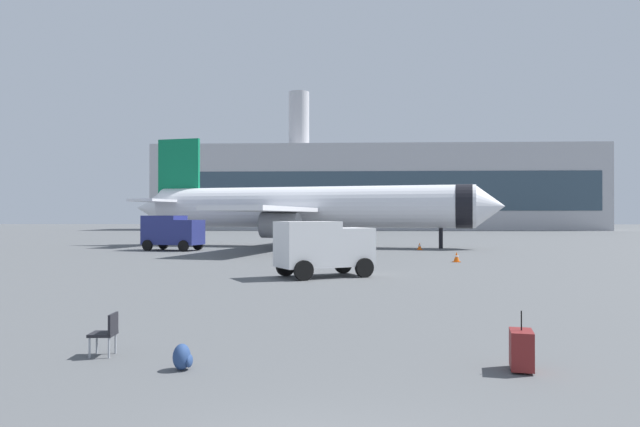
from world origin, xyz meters
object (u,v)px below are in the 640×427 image
Objects in this scene: traveller_backpack at (183,357)px; rolling_suitcase at (521,349)px; safety_cone_mid at (457,257)px; airplane_at_gate at (307,207)px; gate_chair at (107,331)px; cargo_van at (323,246)px; safety_cone_near at (420,246)px; service_truck at (172,231)px.

rolling_suitcase is at bearing 1.82° from traveller_backpack.
rolling_suitcase reaches higher than safety_cone_mid.
airplane_at_gate is 56.23× the size of safety_cone_mid.
safety_cone_mid is at bearing -59.27° from airplane_at_gate.
gate_chair is (-1.84, 0.99, 0.27)m from traveller_backpack.
airplane_at_gate is at bearing 95.32° from cargo_van.
rolling_suitcase is (-3.12, -38.00, 0.09)m from safety_cone_near.
cargo_van is 7.64× the size of safety_cone_mid.
safety_cone_near is 12.84m from safety_cone_mid.
safety_cone_mid is (0.59, -12.83, 0.01)m from safety_cone_near.
traveller_backpack is 2.11m from gate_chair.
safety_cone_mid is (21.23, -11.22, -1.30)m from service_truck.
safety_cone_mid is 0.57× the size of rolling_suitcase.
service_truck is 40.40m from rolling_suitcase.
safety_cone_near is 39.32m from traveller_backpack.
airplane_at_gate is at bearing 154.48° from safety_cone_near.
service_truck is at bearing 123.23° from cargo_van.
safety_cone_near is 1.29× the size of traveller_backpack.
traveller_backpack is at bearing -72.85° from service_truck.
airplane_at_gate is at bearing 88.13° from gate_chair.
service_truck is 10.86× the size of traveller_backpack.
traveller_backpack is at bearing -103.75° from safety_cone_near.
gate_chair is at bearing -91.87° from airplane_at_gate.
service_truck reaches higher than gate_chair.
service_truck is 6.06× the size of gate_chair.
cargo_van is at bearing 75.89° from gate_chair.
traveller_backpack is 0.56× the size of gate_chair.
traveller_backpack is (-2.00, -16.29, -1.22)m from cargo_van.
airplane_at_gate is 12.69m from service_truck.
airplane_at_gate is 42.04m from gate_chair.
safety_cone_mid is (7.94, 9.07, -1.14)m from cargo_van.
airplane_at_gate is 57.51× the size of safety_cone_near.
service_truck is 8.25× the size of safety_cone_mid.
gate_chair reaches higher than traveller_backpack.
rolling_suitcase is (17.52, -36.39, -1.22)m from service_truck.
airplane_at_gate is 32.29× the size of rolling_suitcase.
service_truck is at bearing -149.78° from airplane_at_gate.
rolling_suitcase is at bearing -64.30° from service_truck.
safety_cone_mid is 25.44m from rolling_suitcase.
cargo_van reaches higher than rolling_suitcase.
cargo_van reaches higher than safety_cone_mid.
service_truck is at bearing 115.70° from rolling_suitcase.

